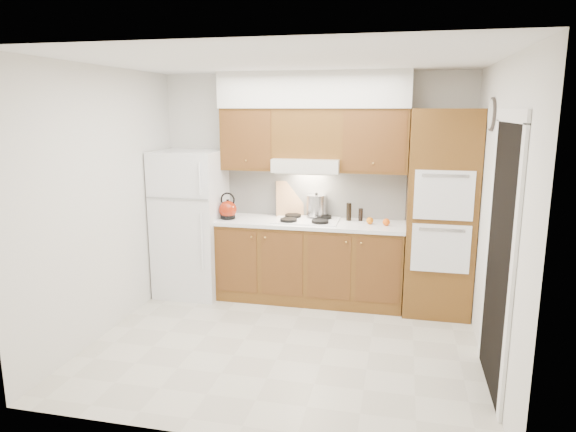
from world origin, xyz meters
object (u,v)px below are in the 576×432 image
object	(u,v)px
fridge	(191,223)
kettle	(228,209)
oven_cabinet	(440,213)
stock_pot	(316,206)

from	to	relation	value
fridge	kettle	bearing A→B (deg)	-3.90
fridge	oven_cabinet	distance (m)	2.86
oven_cabinet	stock_pot	xyz separation A→B (m)	(-1.38, 0.20, -0.01)
oven_cabinet	kettle	xyz separation A→B (m)	(-2.37, -0.07, -0.05)
kettle	stock_pot	xyz separation A→B (m)	(0.99, 0.27, 0.04)
fridge	oven_cabinet	xyz separation A→B (m)	(2.85, 0.03, 0.24)
kettle	stock_pot	world-z (taller)	stock_pot
stock_pot	fridge	bearing A→B (deg)	-170.87
stock_pot	oven_cabinet	bearing A→B (deg)	-8.29
oven_cabinet	kettle	distance (m)	2.37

